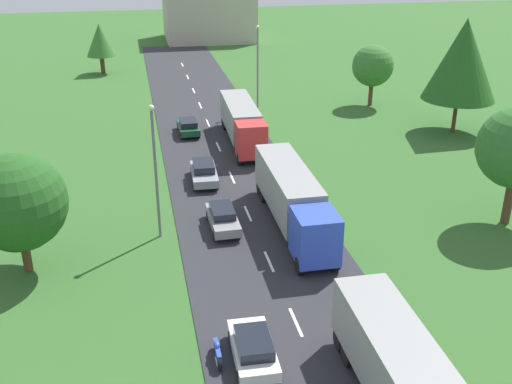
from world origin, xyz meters
TOP-DOWN VIEW (x-y plane):
  - road at (0.00, 24.50)m, footprint 10.00×140.00m
  - lane_marking_centre at (0.00, 21.17)m, footprint 0.16×120.92m
  - truck_second at (2.50, 29.25)m, footprint 2.56×12.68m
  - truck_third at (2.30, 46.21)m, footprint 2.82×11.91m
  - car_second at (-2.67, 16.57)m, footprint 1.94×4.17m
  - car_third at (-2.00, 29.89)m, footprint 1.78×4.29m
  - car_fourth at (-2.23, 37.91)m, footprint 2.08×4.56m
  - car_fifth at (-2.24, 49.63)m, footprint 1.87×4.19m
  - motorcycle_courier at (-4.25, 16.99)m, footprint 0.28×1.94m
  - lamppost_second at (-6.09, 29.70)m, footprint 0.36×0.36m
  - lamppost_third at (5.84, 56.35)m, footprint 0.36×0.36m
  - tree_oak at (22.60, 45.29)m, footprint 6.72×6.72m
  - tree_maple at (18.24, 55.60)m, footprint 4.41×4.41m
  - tree_elm at (-13.78, 27.03)m, footprint 5.49×5.49m
  - tree_ash at (-10.70, 77.20)m, footprint 3.74×3.74m
  - distant_building at (6.41, 99.45)m, footprint 14.43×12.19m

SIDE VIEW (x-z plane):
  - road at x=0.00m, z-range 0.00..0.06m
  - lane_marking_centre at x=0.00m, z-range 0.06..0.07m
  - motorcycle_courier at x=-4.25m, z-range 0.09..1.00m
  - car_fifth at x=-2.24m, z-range 0.10..1.51m
  - car_second at x=-2.67m, z-range 0.10..1.52m
  - car_third at x=-2.00m, z-range 0.10..1.53m
  - car_fourth at x=-2.23m, z-range 0.09..1.60m
  - truck_third at x=2.30m, z-range 0.35..3.77m
  - truck_second at x=2.50m, z-range 0.33..3.93m
  - distant_building at x=6.41m, z-range 0.00..8.24m
  - tree_ash at x=-10.70m, z-range 1.11..7.51m
  - tree_elm at x=-13.78m, z-range 0.78..7.86m
  - tree_maple at x=18.24m, z-range 1.05..7.60m
  - lamppost_second at x=-6.09m, z-range 0.48..9.14m
  - lamppost_third at x=5.84m, z-range 0.48..9.30m
  - tree_oak at x=22.60m, z-range 1.60..12.22m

